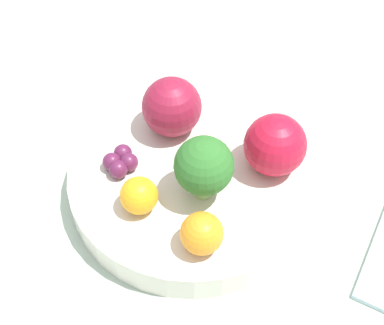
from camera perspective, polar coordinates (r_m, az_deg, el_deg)
The scene contains 9 objects.
ground_plane at distance 0.57m, azimuth 0.00°, elevation -4.11°, with size 6.00×6.00×0.00m, color gray.
table_surface at distance 0.56m, azimuth 0.00°, elevation -3.51°, with size 1.20×1.20×0.02m.
bowl at distance 0.54m, azimuth 0.00°, elevation -1.83°, with size 0.25×0.25×0.03m.
broccoli at distance 0.48m, azimuth 1.28°, elevation -0.44°, with size 0.06×0.06×0.07m.
apple_red at distance 0.54m, azimuth -2.17°, elevation 5.96°, with size 0.06×0.06×0.06m.
apple_green at distance 0.51m, azimuth 8.85°, elevation 1.86°, with size 0.06×0.06×0.06m.
orange_front at distance 0.49m, azimuth -5.67°, elevation -3.52°, with size 0.04×0.04×0.04m.
orange_back at distance 0.46m, azimuth 1.06°, elevation -7.57°, with size 0.04×0.04×0.04m.
grape_cluster at distance 0.53m, azimuth -7.66°, elevation 0.01°, with size 0.04×0.04×0.02m.
Camera 1 is at (0.06, -0.33, 0.46)m, focal length 50.00 mm.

